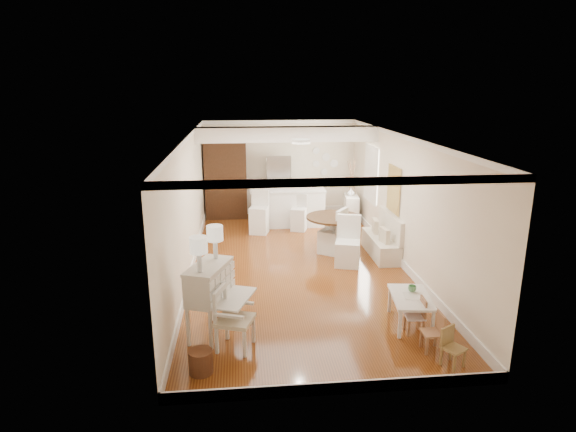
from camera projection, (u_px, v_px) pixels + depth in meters
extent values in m
plane|color=brown|center=(297.00, 266.00, 10.43)|extent=(9.00, 9.00, 0.00)
cube|color=white|center=(298.00, 136.00, 9.68)|extent=(4.50, 9.00, 0.04)
cube|color=#F0E2CB|center=(280.00, 168.00, 14.37)|extent=(4.50, 0.04, 2.80)
cube|color=#F0E2CB|center=(343.00, 293.00, 5.74)|extent=(4.50, 0.04, 2.80)
cube|color=#F0E2CB|center=(189.00, 206.00, 9.84)|extent=(0.04, 9.00, 2.80)
cube|color=#F0E2CB|center=(402.00, 201.00, 10.27)|extent=(0.04, 9.00, 2.80)
cube|color=white|center=(287.00, 134.00, 11.84)|extent=(4.50, 0.45, 0.36)
cube|color=tan|center=(394.00, 189.00, 10.71)|extent=(0.04, 0.84, 1.04)
cube|color=white|center=(371.00, 174.00, 12.53)|extent=(0.04, 1.10, 1.40)
cylinder|color=#381E11|center=(239.00, 153.00, 14.12)|extent=(0.30, 0.03, 0.30)
cylinder|color=white|center=(301.00, 141.00, 9.22)|extent=(0.36, 0.36, 0.08)
cube|color=silver|center=(210.00, 300.00, 7.44)|extent=(1.18, 1.20, 1.17)
cube|color=silver|center=(235.00, 319.00, 7.07)|extent=(0.69, 0.69, 0.95)
cylinder|color=#552F1A|center=(201.00, 362.00, 6.54)|extent=(0.34, 0.34, 0.33)
cube|color=silver|center=(410.00, 310.00, 7.84)|extent=(0.73, 1.08, 0.50)
cube|color=#976745|center=(432.00, 332.00, 7.05)|extent=(0.29, 0.29, 0.60)
cube|color=#996745|center=(415.00, 316.00, 7.55)|extent=(0.31, 0.31, 0.60)
cube|color=olive|center=(454.00, 348.00, 6.65)|extent=(0.38, 0.38, 0.57)
cube|color=silver|center=(381.00, 235.00, 10.97)|extent=(0.52, 1.60, 0.98)
cylinder|color=#412815|center=(333.00, 234.00, 11.22)|extent=(1.38, 1.38, 0.86)
cube|color=white|center=(348.00, 241.00, 10.35)|extent=(0.64, 0.66, 1.08)
cube|color=silver|center=(332.00, 231.00, 11.12)|extent=(0.73, 0.73, 1.08)
cube|color=white|center=(288.00, 208.00, 13.27)|extent=(2.05, 0.65, 1.03)
cube|color=white|center=(259.00, 212.00, 12.60)|extent=(0.55, 0.55, 1.13)
cube|color=white|center=(299.00, 213.00, 12.87)|extent=(0.49, 0.49, 0.97)
cube|color=#381E11|center=(226.00, 179.00, 13.98)|extent=(1.20, 0.60, 2.30)
imported|color=silver|center=(291.00, 186.00, 14.20)|extent=(0.75, 0.65, 1.80)
cube|color=beige|center=(351.00, 209.00, 13.67)|extent=(0.45, 0.85, 0.78)
imported|color=#5FA367|center=(412.00, 289.00, 7.93)|extent=(0.16, 0.16, 0.11)
imported|color=white|center=(351.00, 192.00, 13.53)|extent=(0.23, 0.23, 0.21)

